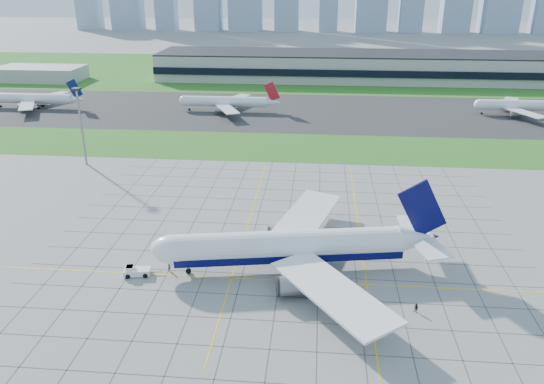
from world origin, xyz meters
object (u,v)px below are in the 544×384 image
object	(u,v)px
light_mast	(80,117)
distant_jet_1	(227,102)
airliner	(291,247)
distant_jet_2	(514,105)
pushback_tug	(136,271)
crew_near	(169,267)
crew_far	(416,308)
distant_jet_0	(34,98)

from	to	relation	value
light_mast	distant_jet_1	world-z (taller)	light_mast
airliner	distant_jet_2	world-z (taller)	airliner
distant_jet_1	distant_jet_2	bearing A→B (deg)	1.92
light_mast	distant_jet_2	world-z (taller)	light_mast
pushback_tug	distant_jet_2	distance (m)	195.14
light_mast	crew_near	world-z (taller)	light_mast
light_mast	crew_near	xyz separation A→B (m)	(46.21, -65.31, -15.20)
pushback_tug	distant_jet_2	xyz separation A→B (m)	(124.80, 149.97, 3.50)
crew_far	distant_jet_2	world-z (taller)	distant_jet_2
light_mast	crew_far	world-z (taller)	light_mast
light_mast	airliner	size ratio (longest dim) A/B	0.41
pushback_tug	light_mast	bearing A→B (deg)	110.43
pushback_tug	distant_jet_0	distance (m)	173.86
pushback_tug	distant_jet_2	size ratio (longest dim) A/B	0.19
distant_jet_1	distant_jet_2	distance (m)	130.16
crew_near	distant_jet_2	distance (m)	189.20
pushback_tug	crew_near	distance (m)	6.94
crew_near	pushback_tug	bearing A→B (deg)	122.00
light_mast	pushback_tug	size ratio (longest dim) A/B	3.17
distant_jet_0	distant_jet_2	world-z (taller)	same
crew_far	pushback_tug	bearing A→B (deg)	-139.85
crew_far	distant_jet_0	xyz separation A→B (m)	(-154.12, 152.34, 3.53)
airliner	distant_jet_1	xyz separation A→B (m)	(-37.66, 140.10, -0.93)
distant_jet_1	distant_jet_2	size ratio (longest dim) A/B	1.05
distant_jet_1	distant_jet_2	xyz separation A→B (m)	(130.09, 4.37, -0.00)
crew_near	crew_far	size ratio (longest dim) A/B	1.02
airliner	distant_jet_2	bearing A→B (deg)	47.43
distant_jet_1	distant_jet_0	bearing A→B (deg)	-179.00
light_mast	distant_jet_1	xyz separation A→B (m)	(34.38, 77.97, -11.69)
pushback_tug	distant_jet_0	size ratio (longest dim) A/B	0.18
crew_near	airliner	bearing A→B (deg)	-70.62
distant_jet_0	distant_jet_2	size ratio (longest dim) A/B	1.03
crew_near	distant_jet_0	distance (m)	175.72
distant_jet_2	distant_jet_1	bearing A→B (deg)	-178.08
pushback_tug	distant_jet_2	bearing A→B (deg)	40.27
distant_jet_0	distant_jet_2	distance (m)	222.25
crew_near	light_mast	bearing A→B (deg)	47.66
light_mast	crew_near	distance (m)	81.43
pushback_tug	airliner	bearing A→B (deg)	-0.32
crew_near	distant_jet_1	size ratio (longest dim) A/B	0.04
light_mast	airliner	world-z (taller)	light_mast
crew_near	distant_jet_2	bearing A→B (deg)	-26.32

